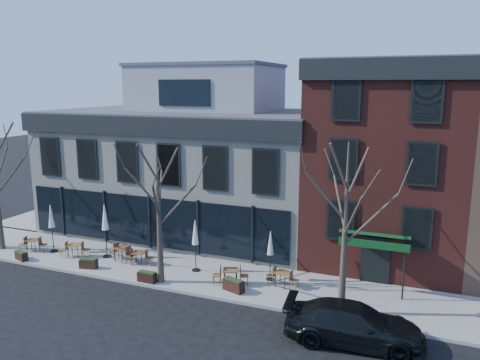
% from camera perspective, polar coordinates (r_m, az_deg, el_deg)
% --- Properties ---
extents(ground, '(120.00, 120.00, 0.00)m').
position_cam_1_polar(ground, '(29.04, -10.70, -8.56)').
color(ground, black).
rests_on(ground, ground).
extents(sidewalk_front, '(33.50, 4.70, 0.15)m').
position_cam_1_polar(sidewalk_front, '(25.74, -7.05, -10.95)').
color(sidewalk_front, gray).
rests_on(sidewalk_front, ground).
extents(sidewalk_side, '(4.50, 12.00, 0.15)m').
position_cam_1_polar(sidewalk_side, '(40.16, -19.82, -3.30)').
color(sidewalk_side, gray).
rests_on(sidewalk_side, ground).
extents(corner_building, '(18.39, 10.39, 11.10)m').
position_cam_1_polar(corner_building, '(32.07, -6.10, 2.22)').
color(corner_building, beige).
rests_on(corner_building, ground).
extents(red_brick_building, '(8.20, 11.78, 11.18)m').
position_cam_1_polar(red_brick_building, '(28.31, 17.67, 2.37)').
color(red_brick_building, maroon).
rests_on(red_brick_building, ground).
extents(tree_mid, '(3.50, 3.55, 7.04)m').
position_cam_1_polar(tree_mid, '(23.22, -9.86, -3.84)').
color(tree_mid, '#382B21').
rests_on(tree_mid, sidewalk_front).
extents(tree_right, '(3.72, 3.77, 7.48)m').
position_cam_1_polar(tree_right, '(20.13, 12.71, -5.69)').
color(tree_right, '#382B21').
rests_on(tree_right, sidewalk_front).
extents(parked_sedan, '(5.55, 2.70, 1.55)m').
position_cam_1_polar(parked_sedan, '(19.47, 13.69, -16.69)').
color(parked_sedan, black).
rests_on(parked_sedan, ground).
extents(cafe_set_0, '(1.71, 0.86, 0.87)m').
position_cam_1_polar(cafe_set_0, '(30.61, -23.92, -7.14)').
color(cafe_set_0, brown).
rests_on(cafe_set_0, sidewalk_front).
extents(cafe_set_1, '(1.76, 0.99, 0.91)m').
position_cam_1_polar(cafe_set_1, '(28.76, -19.49, -7.95)').
color(cafe_set_1, brown).
rests_on(cafe_set_1, sidewalk_front).
extents(cafe_set_2, '(1.87, 0.88, 0.96)m').
position_cam_1_polar(cafe_set_2, '(27.36, -14.16, -8.56)').
color(cafe_set_2, brown).
rests_on(cafe_set_2, sidewalk_front).
extents(cafe_set_3, '(1.67, 0.76, 0.86)m').
position_cam_1_polar(cafe_set_3, '(26.66, -12.21, -9.13)').
color(cafe_set_3, brown).
rests_on(cafe_set_3, sidewalk_front).
extents(cafe_set_4, '(1.86, 1.04, 0.96)m').
position_cam_1_polar(cafe_set_4, '(23.60, -1.17, -11.50)').
color(cafe_set_4, brown).
rests_on(cafe_set_4, sidewalk_front).
extents(cafe_set_5, '(1.73, 0.79, 0.89)m').
position_cam_1_polar(cafe_set_5, '(23.54, 5.21, -11.72)').
color(cafe_set_5, brown).
rests_on(cafe_set_5, sidewalk_front).
extents(umbrella_0, '(0.46, 0.46, 2.86)m').
position_cam_1_polar(umbrella_0, '(29.63, -22.02, -4.41)').
color(umbrella_0, black).
rests_on(umbrella_0, sidewalk_front).
extents(umbrella_1, '(0.50, 0.50, 3.10)m').
position_cam_1_polar(umbrella_1, '(27.70, -16.14, -4.73)').
color(umbrella_1, black).
rests_on(umbrella_1, sidewalk_front).
extents(umbrella_3, '(0.45, 0.45, 2.80)m').
position_cam_1_polar(umbrella_3, '(24.84, -5.48, -6.70)').
color(umbrella_3, black).
rests_on(umbrella_3, sidewalk_front).
extents(umbrella_4, '(0.41, 0.41, 2.57)m').
position_cam_1_polar(umbrella_4, '(23.71, 3.72, -8.00)').
color(umbrella_4, black).
rests_on(umbrella_4, sidewalk_front).
extents(planter_0, '(0.97, 0.62, 0.50)m').
position_cam_1_polar(planter_0, '(29.52, -25.11, -8.33)').
color(planter_0, black).
rests_on(planter_0, sidewalk_front).
extents(planter_1, '(1.01, 0.57, 0.53)m').
position_cam_1_polar(planter_1, '(26.91, -17.98, -9.65)').
color(planter_1, '#321B10').
rests_on(planter_1, sidewalk_front).
extents(planter_2, '(0.99, 0.42, 0.55)m').
position_cam_1_polar(planter_2, '(24.43, -11.25, -11.48)').
color(planter_2, black).
rests_on(planter_2, sidewalk_front).
extents(planter_3, '(1.16, 0.75, 0.61)m').
position_cam_1_polar(planter_3, '(22.99, -0.79, -12.68)').
color(planter_3, black).
rests_on(planter_3, sidewalk_front).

